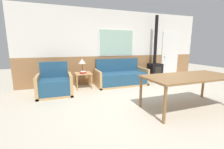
{
  "coord_description": "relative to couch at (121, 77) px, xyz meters",
  "views": [
    {
      "loc": [
        -2.18,
        -2.8,
        1.4
      ],
      "look_at": [
        -0.75,
        1.19,
        0.59
      ],
      "focal_mm": 24.0,
      "sensor_mm": 36.0,
      "label": 1
    }
  ],
  "objects": [
    {
      "name": "ground_plane",
      "position": [
        0.07,
        -2.13,
        -0.28
      ],
      "size": [
        16.0,
        16.0,
        0.0
      ],
      "primitive_type": "plane",
      "color": "beige"
    },
    {
      "name": "wall_back",
      "position": [
        0.07,
        0.5,
        1.08
      ],
      "size": [
        7.2,
        0.09,
        2.7
      ],
      "color": "#996B42",
      "rests_on": "ground_plane"
    },
    {
      "name": "couch",
      "position": [
        0.0,
        0.0,
        0.0
      ],
      "size": [
        1.84,
        0.87,
        0.93
      ],
      "color": "tan",
      "rests_on": "ground_plane"
    },
    {
      "name": "armchair",
      "position": [
        -2.26,
        -0.44,
        0.01
      ],
      "size": [
        0.95,
        0.8,
        0.94
      ],
      "rotation": [
        0.0,
        0.0,
        0.01
      ],
      "color": "tan",
      "rests_on": "ground_plane"
    },
    {
      "name": "side_table",
      "position": [
        -1.37,
        0.04,
        0.16
      ],
      "size": [
        0.53,
        0.53,
        0.52
      ],
      "color": "tan",
      "rests_on": "ground_plane"
    },
    {
      "name": "table_lamp",
      "position": [
        -1.37,
        0.13,
        0.61
      ],
      "size": [
        0.25,
        0.25,
        0.47
      ],
      "color": "#4C3823",
      "rests_on": "side_table"
    },
    {
      "name": "book_stack",
      "position": [
        -1.38,
        -0.05,
        0.28
      ],
      "size": [
        0.22,
        0.18,
        0.07
      ],
      "color": "#B22823",
      "rests_on": "side_table"
    },
    {
      "name": "dining_table",
      "position": [
        0.61,
        -2.44,
        0.41
      ],
      "size": [
        2.07,
        0.96,
        0.75
      ],
      "color": "olive",
      "rests_on": "ground_plane"
    },
    {
      "name": "wood_stove",
      "position": [
        1.53,
        0.11,
        0.34
      ],
      "size": [
        0.48,
        0.45,
        2.56
      ],
      "color": "black",
      "rests_on": "ground_plane"
    },
    {
      "name": "entry_door",
      "position": [
        2.52,
        0.45,
        0.72
      ],
      "size": [
        0.85,
        0.09,
        1.99
      ],
      "color": "white",
      "rests_on": "ground_plane"
    }
  ]
}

